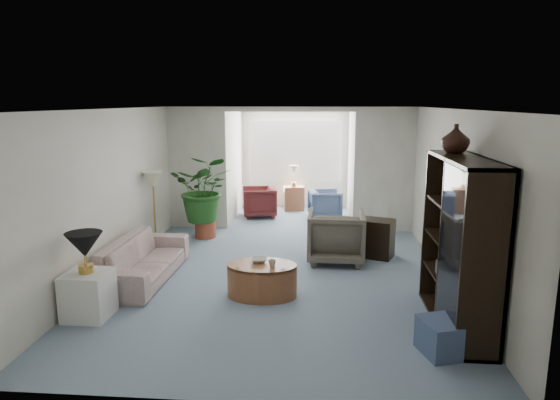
# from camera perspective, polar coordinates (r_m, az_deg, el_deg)

# --- Properties ---
(floor) EXTENTS (6.00, 6.00, 0.00)m
(floor) POSITION_cam_1_polar(r_m,az_deg,el_deg) (7.35, -0.38, -9.38)
(floor) COLOR #879EB3
(floor) RESTS_ON ground
(sunroom_floor) EXTENTS (2.60, 2.60, 0.00)m
(sunroom_floor) POSITION_cam_1_polar(r_m,az_deg,el_deg) (11.26, 1.42, -1.97)
(sunroom_floor) COLOR #879EB3
(sunroom_floor) RESTS_ON ground
(back_pier_left) EXTENTS (1.20, 0.12, 2.50)m
(back_pier_left) POSITION_cam_1_polar(r_m,az_deg,el_deg) (10.24, -9.59, 3.64)
(back_pier_left) COLOR white
(back_pier_left) RESTS_ON ground
(back_pier_right) EXTENTS (1.20, 0.12, 2.50)m
(back_pier_right) POSITION_cam_1_polar(r_m,az_deg,el_deg) (10.02, 12.03, 3.38)
(back_pier_right) COLOR white
(back_pier_right) RESTS_ON ground
(back_header) EXTENTS (2.60, 0.12, 0.10)m
(back_header) POSITION_cam_1_polar(r_m,az_deg,el_deg) (9.86, 1.13, 10.50)
(back_header) COLOR white
(back_header) RESTS_ON back_pier_left
(window_pane) EXTENTS (2.20, 0.02, 1.50)m
(window_pane) POSITION_cam_1_polar(r_m,az_deg,el_deg) (12.10, 1.73, 5.69)
(window_pane) COLOR white
(window_blinds) EXTENTS (2.20, 0.02, 1.50)m
(window_blinds) POSITION_cam_1_polar(r_m,az_deg,el_deg) (12.07, 1.73, 5.67)
(window_blinds) COLOR white
(framed_picture) EXTENTS (0.04, 0.50, 0.40)m
(framed_picture) POSITION_cam_1_polar(r_m,az_deg,el_deg) (7.05, 19.90, 3.34)
(framed_picture) COLOR #BFB599
(sofa) EXTENTS (0.84, 2.09, 0.61)m
(sofa) POSITION_cam_1_polar(r_m,az_deg,el_deg) (7.62, -15.61, -6.63)
(sofa) COLOR beige
(sofa) RESTS_ON ground
(end_table) EXTENTS (0.53, 0.53, 0.57)m
(end_table) POSITION_cam_1_polar(r_m,az_deg,el_deg) (6.53, -21.37, -10.23)
(end_table) COLOR white
(end_table) RESTS_ON ground
(table_lamp) EXTENTS (0.44, 0.44, 0.30)m
(table_lamp) POSITION_cam_1_polar(r_m,az_deg,el_deg) (6.33, -21.79, -4.86)
(table_lamp) COLOR black
(table_lamp) RESTS_ON end_table
(floor_lamp) EXTENTS (0.36, 0.36, 0.28)m
(floor_lamp) POSITION_cam_1_polar(r_m,az_deg,el_deg) (8.95, -14.57, 2.32)
(floor_lamp) COLOR #F8EBC5
(floor_lamp) RESTS_ON ground
(coffee_table) EXTENTS (1.15, 1.15, 0.45)m
(coffee_table) POSITION_cam_1_polar(r_m,az_deg,el_deg) (6.74, -2.10, -9.29)
(coffee_table) COLOR #935635
(coffee_table) RESTS_ON ground
(coffee_bowl) EXTENTS (0.28, 0.28, 0.06)m
(coffee_bowl) POSITION_cam_1_polar(r_m,az_deg,el_deg) (6.75, -2.45, -6.97)
(coffee_bowl) COLOR silver
(coffee_bowl) RESTS_ON coffee_table
(coffee_cup) EXTENTS (0.13, 0.13, 0.10)m
(coffee_cup) POSITION_cam_1_polar(r_m,az_deg,el_deg) (6.54, -0.91, -7.41)
(coffee_cup) COLOR #B5B49E
(coffee_cup) RESTS_ON coffee_table
(wingback_chair) EXTENTS (0.93, 0.96, 0.85)m
(wingback_chair) POSITION_cam_1_polar(r_m,az_deg,el_deg) (8.14, 6.52, -4.22)
(wingback_chair) COLOR #696353
(wingback_chair) RESTS_ON ground
(side_table_dark) EXTENTS (0.66, 0.60, 0.65)m
(side_table_dark) POSITION_cam_1_polar(r_m,az_deg,el_deg) (8.51, 11.17, -4.38)
(side_table_dark) COLOR black
(side_table_dark) RESTS_ON ground
(entertainment_cabinet) EXTENTS (0.48, 1.79, 1.99)m
(entertainment_cabinet) POSITION_cam_1_polar(r_m,az_deg,el_deg) (6.03, 20.19, -4.81)
(entertainment_cabinet) COLOR black
(entertainment_cabinet) RESTS_ON ground
(cabinet_urn) EXTENTS (0.33, 0.33, 0.35)m
(cabinet_urn) POSITION_cam_1_polar(r_m,az_deg,el_deg) (6.31, 19.72, 6.73)
(cabinet_urn) COLOR black
(cabinet_urn) RESTS_ON entertainment_cabinet
(ottoman) EXTENTS (0.58, 0.58, 0.37)m
(ottoman) POSITION_cam_1_polar(r_m,az_deg,el_deg) (5.61, 18.57, -14.83)
(ottoman) COLOR #4A567F
(ottoman) RESTS_ON ground
(plant_pot) EXTENTS (0.40, 0.40, 0.32)m
(plant_pot) POSITION_cam_1_polar(r_m,az_deg,el_deg) (9.66, -8.67, -3.39)
(plant_pot) COLOR brown
(plant_pot) RESTS_ON ground
(house_plant) EXTENTS (1.16, 1.00, 1.29)m
(house_plant) POSITION_cam_1_polar(r_m,az_deg,el_deg) (9.49, -8.81, 1.30)
(house_plant) COLOR #22551D
(house_plant) RESTS_ON plant_pot
(sunroom_chair_blue) EXTENTS (0.81, 0.79, 0.64)m
(sunroom_chair_blue) POSITION_cam_1_polar(r_m,az_deg,el_deg) (11.16, 5.25, -0.47)
(sunroom_chair_blue) COLOR #4A567F
(sunroom_chair_blue) RESTS_ON ground
(sunroom_chair_maroon) EXTENTS (0.87, 0.85, 0.69)m
(sunroom_chair_maroon) POSITION_cam_1_polar(r_m,az_deg,el_deg) (11.23, -2.42, -0.22)
(sunroom_chair_maroon) COLOR maroon
(sunroom_chair_maroon) RESTS_ON ground
(sunroom_table) EXTENTS (0.53, 0.45, 0.58)m
(sunroom_table) POSITION_cam_1_polar(r_m,az_deg,el_deg) (11.91, 1.61, 0.21)
(sunroom_table) COLOR #935635
(sunroom_table) RESTS_ON ground
(shelf_clutter) EXTENTS (0.30, 0.92, 0.61)m
(shelf_clutter) POSITION_cam_1_polar(r_m,az_deg,el_deg) (5.89, 20.11, -7.28)
(shelf_clutter) COLOR #363331
(shelf_clutter) RESTS_ON entertainment_cabinet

